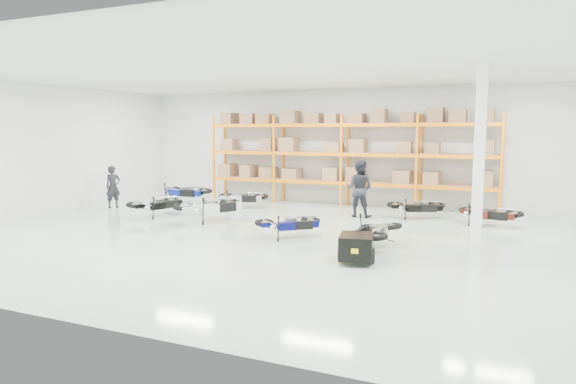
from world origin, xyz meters
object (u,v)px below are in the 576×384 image
at_px(moto_back_d, 489,210).
at_px(moto_back_a, 184,188).
at_px(moto_black_far_left, 157,200).
at_px(person_back, 359,189).
at_px(person_left, 113,187).
at_px(trailer, 357,247).
at_px(moto_back_b, 242,194).
at_px(moto_silver_left, 211,202).
at_px(moto_back_c, 417,203).
at_px(moto_blue_centre, 290,220).
at_px(moto_touring_right, 375,227).

bearing_deg(moto_back_d, moto_back_a, 99.23).
relative_size(moto_black_far_left, person_back, 0.91).
bearing_deg(moto_back_d, person_left, 109.24).
xyz_separation_m(trailer, moto_back_d, (2.43, 5.93, 0.13)).
bearing_deg(moto_back_a, moto_black_far_left, -157.71).
relative_size(moto_black_far_left, moto_back_b, 1.06).
height_order(moto_silver_left, moto_back_c, moto_silver_left).
height_order(moto_blue_centre, moto_back_d, moto_back_d).
bearing_deg(moto_back_b, moto_black_far_left, 133.86).
height_order(moto_back_a, moto_back_d, moto_back_a).
xyz_separation_m(trailer, moto_back_c, (0.20, 6.48, 0.14)).
bearing_deg(moto_back_d, person_back, 101.40).
xyz_separation_m(moto_blue_centre, moto_back_b, (-3.83, 4.28, 0.02)).
relative_size(moto_back_b, moto_back_d, 1.01).
xyz_separation_m(moto_silver_left, person_left, (-4.95, 1.03, 0.18)).
relative_size(moto_back_b, person_back, 0.86).
bearing_deg(trailer, moto_blue_centre, 129.57).
bearing_deg(trailer, person_left, 146.58).
xyz_separation_m(moto_touring_right, moto_back_d, (2.43, 4.34, -0.04)).
bearing_deg(moto_back_d, trailer, 169.85).
height_order(moto_touring_right, trailer, moto_touring_right).
height_order(moto_black_far_left, person_left, person_left).
bearing_deg(person_back, moto_back_a, -1.48).
bearing_deg(moto_back_a, trailer, -122.66).
distance_m(moto_blue_centre, moto_back_b, 5.74).
distance_m(moto_silver_left, person_left, 5.06).
height_order(moto_blue_centre, person_left, person_left).
height_order(moto_back_d, person_back, person_back).
relative_size(moto_silver_left, moto_back_b, 1.22).
bearing_deg(moto_back_b, person_back, -108.54).
bearing_deg(person_back, moto_back_d, -178.12).
bearing_deg(moto_black_far_left, moto_touring_right, -174.13).
relative_size(moto_black_far_left, trailer, 1.13).
bearing_deg(trailer, person_back, 93.81).
relative_size(moto_black_far_left, moto_back_c, 1.06).
relative_size(moto_back_c, moto_back_d, 1.01).
xyz_separation_m(moto_silver_left, trailer, (5.76, -3.27, -0.25)).
distance_m(trailer, moto_back_c, 6.48).
height_order(moto_silver_left, moto_back_b, moto_silver_left).
bearing_deg(person_back, moto_black_far_left, 24.86).
bearing_deg(moto_back_b, moto_back_c, -103.26).
relative_size(moto_silver_left, moto_back_d, 1.23).
bearing_deg(moto_black_far_left, person_left, 0.51).
height_order(moto_silver_left, moto_back_d, moto_silver_left).
bearing_deg(person_left, moto_back_b, -43.91).
distance_m(moto_blue_centre, moto_back_c, 5.23).
xyz_separation_m(moto_black_far_left, moto_back_b, (1.70, 2.85, -0.03)).
bearing_deg(person_back, moto_silver_left, 36.11).
bearing_deg(moto_silver_left, person_back, -116.28).
bearing_deg(moto_black_far_left, moto_back_a, -52.18).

